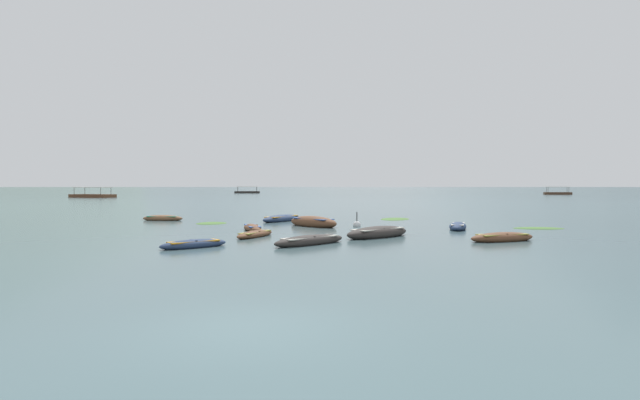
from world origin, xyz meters
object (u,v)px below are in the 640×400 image
object	(u,v)px
rowboat_1	(378,233)
rowboat_8	(194,244)
rowboat_7	(255,234)
ferry_0	(558,193)
rowboat_0	(282,219)
rowboat_9	(313,222)
rowboat_3	(163,218)
rowboat_2	(458,226)
ferry_2	(247,192)
rowboat_4	(502,238)
rowboat_6	(310,241)
rowboat_5	(252,228)
ferry_1	(93,195)
mooring_buoy	(357,225)

from	to	relation	value
rowboat_1	rowboat_8	world-z (taller)	rowboat_1
rowboat_7	ferry_0	xyz separation A→B (m)	(72.60, 121.86, 0.32)
rowboat_0	rowboat_9	xyz separation A→B (m)	(2.48, -4.68, 0.07)
rowboat_7	rowboat_3	bearing A→B (deg)	126.67
rowboat_1	rowboat_2	xyz separation A→B (m)	(5.34, 4.56, -0.05)
ferry_2	rowboat_3	bearing A→B (deg)	-83.43
rowboat_4	rowboat_9	distance (m)	12.55
rowboat_6	rowboat_8	xyz separation A→B (m)	(-4.95, -1.19, -0.03)
rowboat_4	rowboat_6	size ratio (longest dim) A/B	1.02
rowboat_5	ferry_2	xyz separation A→B (m)	(-23.71, 143.61, 0.30)
rowboat_1	rowboat_9	world-z (taller)	rowboat_9
ferry_2	rowboat_8	bearing A→B (deg)	-81.59
rowboat_1	rowboat_7	world-z (taller)	rowboat_1
rowboat_9	ferry_1	world-z (taller)	ferry_1
rowboat_4	ferry_0	bearing A→B (deg)	63.94
rowboat_0	ferry_1	xyz separation A→B (m)	(-49.49, 73.16, 0.26)
rowboat_4	rowboat_8	xyz separation A→B (m)	(-14.11, -2.64, -0.03)
rowboat_8	ferry_1	bearing A→B (deg)	117.94
rowboat_3	rowboat_8	bearing A→B (deg)	-67.26
rowboat_4	mooring_buoy	size ratio (longest dim) A/B	3.32
rowboat_1	rowboat_2	distance (m)	7.02
rowboat_3	ferry_2	bearing A→B (deg)	96.57
mooring_buoy	rowboat_2	bearing A→B (deg)	-16.10
rowboat_5	rowboat_8	bearing A→B (deg)	-99.03
rowboat_7	ferry_2	size ratio (longest dim) A/B	0.38
rowboat_4	rowboat_5	xyz separation A→B (m)	(-12.82, 5.48, -0.02)
rowboat_8	ferry_1	size ratio (longest dim) A/B	0.27
rowboat_7	rowboat_6	bearing A→B (deg)	-47.67
rowboat_6	rowboat_1	bearing A→B (deg)	43.53
rowboat_0	ferry_2	world-z (taller)	ferry_2
rowboat_6	rowboat_7	distance (m)	4.40
rowboat_6	ferry_2	bearing A→B (deg)	100.30
rowboat_1	mooring_buoy	world-z (taller)	mooring_buoy
rowboat_9	ferry_2	bearing A→B (deg)	100.96
rowboat_4	mooring_buoy	xyz separation A→B (m)	(-6.46, 8.08, -0.05)
rowboat_1	rowboat_2	size ratio (longest dim) A/B	1.23
ferry_0	ferry_2	xyz separation A→B (m)	(-97.00, 25.42, -0.00)
rowboat_0	rowboat_1	world-z (taller)	rowboat_1
mooring_buoy	rowboat_4	bearing A→B (deg)	-51.36
rowboat_9	rowboat_7	bearing A→B (deg)	-113.13
rowboat_1	rowboat_3	distance (m)	19.23
rowboat_1	rowboat_7	bearing A→B (deg)	179.77
rowboat_0	rowboat_8	bearing A→B (deg)	-98.41
rowboat_2	rowboat_5	xyz separation A→B (m)	(-12.39, -0.86, -0.03)
rowboat_5	rowboat_7	size ratio (longest dim) A/B	0.95
rowboat_3	rowboat_8	world-z (taller)	rowboat_3
rowboat_8	ferry_0	bearing A→B (deg)	59.44
rowboat_5	mooring_buoy	distance (m)	6.87
rowboat_1	rowboat_6	distance (m)	4.69
rowboat_2	ferry_0	size ratio (longest dim) A/B	0.42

